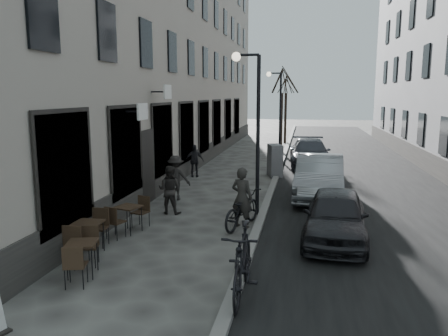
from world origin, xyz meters
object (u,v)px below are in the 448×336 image
(utility_cabinet, at_px, (275,161))
(car_mid, at_px, (319,177))
(car_near, at_px, (336,216))
(bistro_set_c, at_px, (128,217))
(tree_near, at_px, (282,81))
(bistro_set_b, at_px, (88,235))
(bicycle, at_px, (242,209))
(pedestrian_mid, at_px, (176,178))
(car_far, at_px, (310,153))
(bistro_set_a, at_px, (82,255))
(streetlamp_near, at_px, (253,116))
(streetlamp_far, at_px, (277,106))
(tree_far, at_px, (286,83))
(pedestrian_far, at_px, (194,161))
(moped, at_px, (242,261))
(pedestrian_near, at_px, (170,190))

(utility_cabinet, relative_size, car_mid, 0.31)
(car_near, bearing_deg, bistro_set_c, -171.83)
(tree_near, bearing_deg, bistro_set_c, -100.41)
(bistro_set_b, xyz_separation_m, bistro_set_c, (0.29, 1.77, -0.03))
(bicycle, xyz_separation_m, pedestrian_mid, (-2.84, 2.85, 0.28))
(tree_near, relative_size, car_far, 1.14)
(bistro_set_a, xyz_separation_m, bistro_set_c, (-0.20, 2.94, 0.01))
(bistro_set_b, relative_size, bistro_set_c, 1.04)
(car_near, distance_m, car_far, 11.90)
(streetlamp_near, relative_size, car_mid, 1.06)
(streetlamp_near, distance_m, bistro_set_c, 4.85)
(streetlamp_near, relative_size, bistro_set_c, 3.27)
(streetlamp_far, xyz_separation_m, bistro_set_c, (-3.15, -14.52, -2.70))
(pedestrian_mid, relative_size, car_near, 0.41)
(tree_far, xyz_separation_m, bistro_set_c, (-3.22, -23.52, -4.21))
(bistro_set_a, relative_size, car_near, 0.39)
(streetlamp_near, distance_m, streetlamp_far, 12.00)
(streetlamp_far, relative_size, tree_far, 0.89)
(bistro_set_b, xyz_separation_m, bicycle, (3.32, 2.85, 0.05))
(tree_near, distance_m, tree_far, 6.00)
(car_far, bearing_deg, pedestrian_mid, -123.15)
(tree_far, distance_m, pedestrian_far, 15.96)
(tree_far, relative_size, bistro_set_a, 3.71)
(streetlamp_far, relative_size, bistro_set_c, 3.27)
(car_far, bearing_deg, bicycle, -103.09)
(car_mid, distance_m, moped, 8.66)
(streetlamp_far, distance_m, pedestrian_far, 7.38)
(tree_near, distance_m, pedestrian_mid, 14.45)
(bistro_set_b, distance_m, pedestrian_far, 10.22)
(streetlamp_near, relative_size, bistro_set_a, 3.32)
(bistro_set_a, relative_size, bistro_set_b, 0.95)
(pedestrian_far, relative_size, car_mid, 0.31)
(bicycle, xyz_separation_m, car_mid, (2.31, 4.15, 0.25))
(streetlamp_near, bearing_deg, tree_far, 89.80)
(streetlamp_near, height_order, car_near, streetlamp_near)
(tree_far, distance_m, bistro_set_a, 26.97)
(tree_far, bearing_deg, tree_near, -90.00)
(pedestrian_near, relative_size, pedestrian_far, 1.04)
(car_near, bearing_deg, pedestrian_far, 130.62)
(bistro_set_c, bearing_deg, pedestrian_near, 91.20)
(pedestrian_far, height_order, moped, pedestrian_far)
(tree_near, height_order, pedestrian_near, tree_near)
(bistro_set_a, distance_m, pedestrian_near, 5.07)
(moped, bearing_deg, bistro_set_a, 174.07)
(utility_cabinet, height_order, pedestrian_near, pedestrian_near)
(pedestrian_mid, relative_size, pedestrian_far, 1.08)
(bicycle, height_order, car_near, car_near)
(bicycle, bearing_deg, streetlamp_far, -72.50)
(streetlamp_near, bearing_deg, bistro_set_c, -141.31)
(tree_near, relative_size, utility_cabinet, 3.79)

